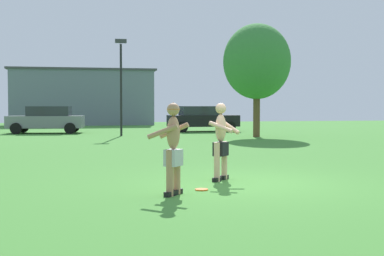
{
  "coord_description": "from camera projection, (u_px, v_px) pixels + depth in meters",
  "views": [
    {
      "loc": [
        -3.26,
        -10.44,
        1.64
      ],
      "look_at": [
        -1.0,
        0.4,
        1.16
      ],
      "focal_mm": 48.82,
      "sensor_mm": 36.0,
      "label": 1
    }
  ],
  "objects": [
    {
      "name": "ground_plane",
      "position": [
        242.0,
        183.0,
        10.94
      ],
      "size": [
        80.0,
        80.0,
        0.0
      ],
      "primitive_type": "plane",
      "color": "#428433"
    },
    {
      "name": "player_with_cap",
      "position": [
        173.0,
        145.0,
        9.48
      ],
      "size": [
        0.82,
        0.63,
        1.69
      ],
      "color": "black",
      "rests_on": "ground_plane"
    },
    {
      "name": "player_in_black",
      "position": [
        221.0,
        140.0,
        11.34
      ],
      "size": [
        0.72,
        0.82,
        1.69
      ],
      "color": "black",
      "rests_on": "ground_plane"
    },
    {
      "name": "frisbee",
      "position": [
        202.0,
        190.0,
        10.07
      ],
      "size": [
        0.25,
        0.25,
        0.03
      ],
      "primitive_type": "cylinder",
      "color": "orange",
      "rests_on": "ground_plane"
    },
    {
      "name": "car_gray_near_post",
      "position": [
        47.0,
        119.0,
        30.52
      ],
      "size": [
        4.47,
        2.41,
        1.58
      ],
      "color": "slate",
      "rests_on": "ground_plane"
    },
    {
      "name": "car_black_mid_lot",
      "position": [
        202.0,
        118.0,
        32.55
      ],
      "size": [
        4.35,
        2.12,
        1.58
      ],
      "color": "black",
      "rests_on": "ground_plane"
    },
    {
      "name": "lamp_post",
      "position": [
        121.0,
        76.0,
        27.66
      ],
      "size": [
        0.6,
        0.24,
        5.14
      ],
      "color": "black",
      "rests_on": "ground_plane"
    },
    {
      "name": "outbuilding_behind_lot",
      "position": [
        83.0,
        97.0,
        43.99
      ],
      "size": [
        11.87,
        5.23,
        4.64
      ],
      "color": "slate",
      "rests_on": "ground_plane"
    },
    {
      "name": "tree_left_field",
      "position": [
        257.0,
        62.0,
        26.82
      ],
      "size": [
        3.47,
        3.47,
        5.83
      ],
      "color": "brown",
      "rests_on": "ground_plane"
    }
  ]
}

